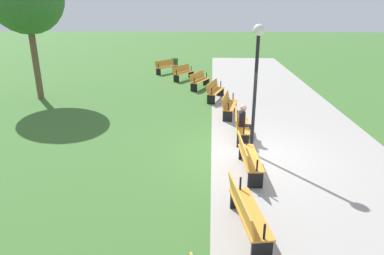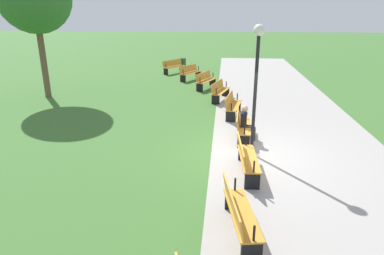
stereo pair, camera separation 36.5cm
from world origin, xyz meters
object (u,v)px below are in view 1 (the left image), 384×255
bench_2 (199,80)px  bench_6 (248,156)px  bench_0 (166,66)px  bench_4 (229,104)px  person_seated (245,121)px  bench_1 (183,72)px  lamp_post (257,66)px  bench_5 (240,125)px  trash_bin (175,64)px  bench_3 (215,90)px  bench_7 (246,211)px

bench_2 → bench_6: (10.25, 1.70, 0.00)m
bench_0 → bench_4: bearing=56.6°
bench_2 → person_seated: (7.70, 1.84, 0.16)m
bench_4 → bench_1: bearing=-151.7°
bench_4 → lamp_post: (3.91, 0.54, 2.20)m
bench_5 → trash_bin: size_ratio=2.28×
bench_3 → lamp_post: size_ratio=0.49×
bench_2 → bench_7: (12.85, 1.41, 0.00)m
person_seated → lamp_post: bearing=8.3°
bench_0 → trash_bin: 1.84m
bench_7 → person_seated: (-5.15, 0.43, 0.16)m
bench_3 → bench_1: bearing=-142.3°
bench_4 → bench_7: bearing=9.5°
bench_5 → bench_6: same height
bench_0 → bench_3: size_ratio=0.94×
bench_4 → person_seated: person_seated is taller
bench_4 → person_seated: bearing=18.5°
bench_0 → person_seated: 13.03m
bench_6 → trash_bin: bench_6 is taller
lamp_post → bench_6: bearing=-10.8°
bench_0 → bench_2: size_ratio=0.95×
bench_2 → bench_3: same height
bench_1 → lamp_post: (11.31, 3.06, 2.20)m
bench_1 → bench_5: same height
bench_7 → bench_3: bearing=173.7°
bench_2 → bench_3: bearing=40.9°
bench_2 → person_seated: person_seated is taller
bench_0 → bench_4: 10.38m
bench_2 → bench_7: 12.93m
bench_2 → trash_bin: size_ratio=2.31×
person_seated → trash_bin: 14.61m
person_seated → bench_3: bearing=-166.1°
person_seated → lamp_post: lamp_post is taller
bench_4 → bench_0: bearing=-148.6°
bench_2 → trash_bin: bearing=-140.2°
bench_7 → person_seated: size_ratio=1.55×
bench_2 → bench_3: size_ratio=0.99×
bench_2 → bench_5: (7.63, 1.70, 0.00)m
person_seated → bench_7: bearing=-1.6°
person_seated → trash_bin: person_seated is taller
bench_5 → bench_7: (5.22, -0.29, 0.00)m
bench_1 → trash_bin: bearing=-138.5°
bench_1 → person_seated: (10.07, 2.95, 0.16)m
bench_0 → bench_2: 5.22m
bench_2 → bench_4: (5.03, 1.41, 0.00)m
bench_1 → bench_5: 10.39m
bench_7 → lamp_post: size_ratio=0.49×
bench_0 → lamp_post: (13.54, 4.42, 2.20)m
bench_3 → bench_5: size_ratio=1.02×
bench_3 → trash_bin: 9.32m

